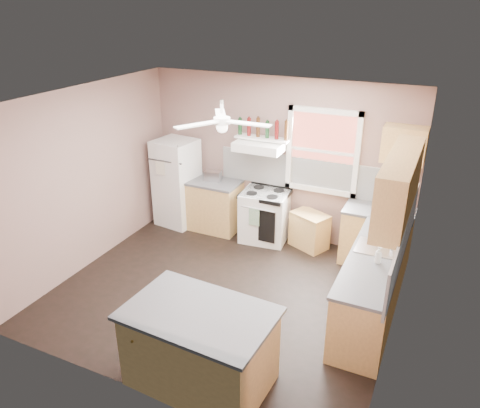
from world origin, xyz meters
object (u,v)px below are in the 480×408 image
at_px(refrigerator, 177,183).
at_px(island, 200,349).
at_px(stove, 265,216).
at_px(cart, 309,231).
at_px(toaster, 213,176).

bearing_deg(refrigerator, island, -47.47).
relative_size(stove, island, 0.60).
height_order(refrigerator, cart, refrigerator).
distance_m(stove, island, 3.36).
bearing_deg(stove, toaster, 173.56).
height_order(toaster, cart, toaster).
bearing_deg(island, cart, 90.39).
bearing_deg(refrigerator, cart, 9.96).
distance_m(refrigerator, cart, 2.50).
xyz_separation_m(cart, island, (-0.16, -3.35, 0.14)).
bearing_deg(cart, island, -68.38).
bearing_deg(island, stove, 103.65).
relative_size(refrigerator, cart, 2.69).
relative_size(stove, cart, 1.48).
bearing_deg(island, toaster, 118.83).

